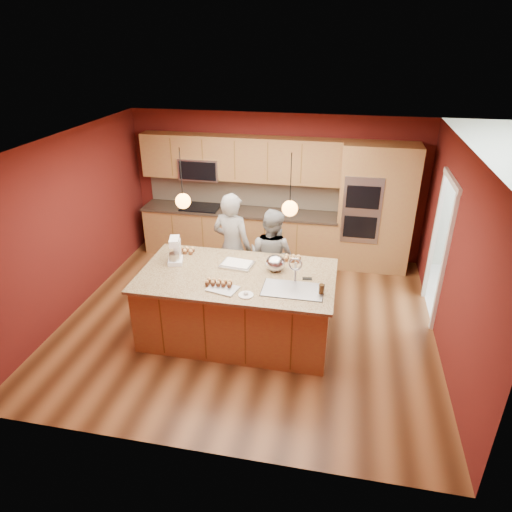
% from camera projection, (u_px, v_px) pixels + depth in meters
% --- Properties ---
extents(floor, '(5.50, 5.50, 0.00)m').
position_uv_depth(floor, '(248.00, 320.00, 7.02)').
color(floor, '#442412').
rests_on(floor, ground).
extents(ceiling, '(5.50, 5.50, 0.00)m').
position_uv_depth(ceiling, '(247.00, 143.00, 5.82)').
color(ceiling, white).
rests_on(ceiling, ground).
extents(wall_back, '(5.50, 0.00, 5.50)m').
position_uv_depth(wall_back, '(276.00, 186.00, 8.61)').
color(wall_back, '#551512').
rests_on(wall_back, ground).
extents(wall_front, '(5.50, 0.00, 5.50)m').
position_uv_depth(wall_front, '(191.00, 349.00, 4.22)').
color(wall_front, '#551512').
rests_on(wall_front, ground).
extents(wall_left, '(0.00, 5.00, 5.00)m').
position_uv_depth(wall_left, '(70.00, 225.00, 6.90)').
color(wall_left, '#551512').
rests_on(wall_left, ground).
extents(wall_right, '(0.00, 5.00, 5.00)m').
position_uv_depth(wall_right, '(454.00, 257.00, 5.93)').
color(wall_right, '#551512').
rests_on(wall_right, ground).
extents(cabinet_run, '(3.74, 0.64, 2.30)m').
position_uv_depth(cabinet_run, '(238.00, 207.00, 8.67)').
color(cabinet_run, '#9A573A').
rests_on(cabinet_run, floor).
extents(oven_column, '(1.30, 0.62, 2.30)m').
position_uv_depth(oven_column, '(375.00, 209.00, 8.11)').
color(oven_column, '#9A573A').
rests_on(oven_column, floor).
extents(doorway_trim, '(0.08, 1.11, 2.20)m').
position_uv_depth(doorway_trim, '(439.00, 251.00, 6.77)').
color(doorway_trim, white).
rests_on(doorway_trim, wall_right).
extents(pendant_left, '(0.20, 0.20, 0.80)m').
position_uv_depth(pendant_left, '(183.00, 201.00, 5.93)').
color(pendant_left, black).
rests_on(pendant_left, ceiling).
extents(pendant_right, '(0.20, 0.20, 0.80)m').
position_uv_depth(pendant_right, '(290.00, 208.00, 5.69)').
color(pendant_right, black).
rests_on(pendant_right, ceiling).
extents(island, '(2.69, 1.50, 1.37)m').
position_uv_depth(island, '(238.00, 304.00, 6.47)').
color(island, '#9A573A').
rests_on(island, floor).
extents(person_left, '(0.75, 0.58, 1.81)m').
position_uv_depth(person_left, '(232.00, 247.00, 7.23)').
color(person_left, black).
rests_on(person_left, floor).
extents(person_right, '(0.95, 0.85, 1.59)m').
position_uv_depth(person_right, '(271.00, 257.00, 7.17)').
color(person_right, slate).
rests_on(person_right, floor).
extents(stand_mixer, '(0.26, 0.31, 0.38)m').
position_uv_depth(stand_mixer, '(175.00, 252.00, 6.52)').
color(stand_mixer, white).
rests_on(stand_mixer, island).
extents(sheet_cake, '(0.48, 0.38, 0.05)m').
position_uv_depth(sheet_cake, '(237.00, 264.00, 6.48)').
color(sheet_cake, silver).
rests_on(sheet_cake, island).
extents(cooling_rack, '(0.44, 0.36, 0.02)m').
position_uv_depth(cooling_rack, '(223.00, 289.00, 5.89)').
color(cooling_rack, '#A8AAAF').
rests_on(cooling_rack, island).
extents(mixing_bowl, '(0.28, 0.28, 0.23)m').
position_uv_depth(mixing_bowl, '(275.00, 263.00, 6.32)').
color(mixing_bowl, '#B8BABF').
rests_on(mixing_bowl, island).
extents(plate, '(0.19, 0.19, 0.01)m').
position_uv_depth(plate, '(246.00, 295.00, 5.75)').
color(plate, silver).
rests_on(plate, island).
extents(tumbler, '(0.07, 0.07, 0.14)m').
position_uv_depth(tumbler, '(321.00, 289.00, 5.77)').
color(tumbler, '#372310').
rests_on(tumbler, island).
extents(phone, '(0.14, 0.09, 0.01)m').
position_uv_depth(phone, '(307.00, 279.00, 6.14)').
color(phone, black).
rests_on(phone, island).
extents(cupcakes_left, '(0.26, 0.17, 0.08)m').
position_uv_depth(cupcakes_left, '(186.00, 250.00, 6.86)').
color(cupcakes_left, tan).
rests_on(cupcakes_left, island).
extents(cupcakes_rack, '(0.37, 0.15, 0.07)m').
position_uv_depth(cupcakes_rack, '(219.00, 282.00, 5.96)').
color(cupcakes_rack, tan).
rests_on(cupcakes_rack, island).
extents(cupcakes_right, '(0.26, 0.17, 0.08)m').
position_uv_depth(cupcakes_right, '(292.00, 258.00, 6.62)').
color(cupcakes_right, tan).
rests_on(cupcakes_right, island).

